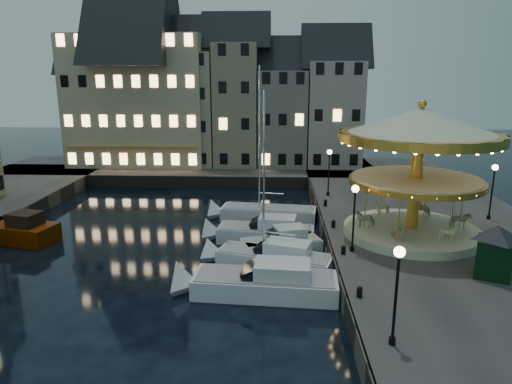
{
  "coord_description": "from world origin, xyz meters",
  "views": [
    {
      "loc": [
        2.46,
        -25.41,
        11.72
      ],
      "look_at": [
        1.0,
        8.0,
        3.2
      ],
      "focal_mm": 32.0,
      "sensor_mm": 36.0,
      "label": 1
    }
  ],
  "objects_px": {
    "bollard_a": "(360,291)",
    "carousel": "(419,148)",
    "streetlamp_a": "(397,282)",
    "bollard_d": "(325,203)",
    "motorboat_d": "(275,247)",
    "streetlamp_d": "(493,184)",
    "motorboat_c": "(268,258)",
    "motorboat_e": "(260,233)",
    "ticket_kiosk": "(496,242)",
    "motorboat_f": "(262,214)",
    "bollard_b": "(343,249)",
    "motorboat_b": "(258,283)",
    "streetlamp_c": "(329,166)",
    "red_fishing_boat": "(12,231)",
    "bollard_c": "(333,223)",
    "streetlamp_b": "(354,209)"
  },
  "relations": [
    {
      "from": "streetlamp_c",
      "to": "streetlamp_d",
      "type": "xyz_separation_m",
      "value": [
        11.3,
        -6.5,
        0.0
      ]
    },
    {
      "from": "bollard_b",
      "to": "motorboat_b",
      "type": "bearing_deg",
      "value": -150.42
    },
    {
      "from": "motorboat_c",
      "to": "streetlamp_b",
      "type": "bearing_deg",
      "value": -1.33
    },
    {
      "from": "bollard_d",
      "to": "motorboat_b",
      "type": "relative_size",
      "value": 0.06
    },
    {
      "from": "streetlamp_a",
      "to": "motorboat_c",
      "type": "xyz_separation_m",
      "value": [
        -5.15,
        10.12,
        -3.34
      ]
    },
    {
      "from": "motorboat_b",
      "to": "motorboat_f",
      "type": "relative_size",
      "value": 0.76
    },
    {
      "from": "bollard_b",
      "to": "bollard_c",
      "type": "bearing_deg",
      "value": 90.0
    },
    {
      "from": "bollard_b",
      "to": "ticket_kiosk",
      "type": "height_order",
      "value": "ticket_kiosk"
    },
    {
      "from": "bollard_c",
      "to": "motorboat_c",
      "type": "height_order",
      "value": "motorboat_c"
    },
    {
      "from": "carousel",
      "to": "motorboat_e",
      "type": "bearing_deg",
      "value": 169.65
    },
    {
      "from": "streetlamp_a",
      "to": "streetlamp_d",
      "type": "xyz_separation_m",
      "value": [
        11.3,
        17.0,
        0.0
      ]
    },
    {
      "from": "motorboat_f",
      "to": "carousel",
      "type": "distance_m",
      "value": 14.15
    },
    {
      "from": "bollard_d",
      "to": "motorboat_d",
      "type": "xyz_separation_m",
      "value": [
        -4.13,
        -7.73,
        -0.97
      ]
    },
    {
      "from": "streetlamp_c",
      "to": "red_fishing_boat",
      "type": "bearing_deg",
      "value": -159.32
    },
    {
      "from": "motorboat_c",
      "to": "carousel",
      "type": "xyz_separation_m",
      "value": [
        9.59,
        2.97,
        6.55
      ]
    },
    {
      "from": "motorboat_b",
      "to": "streetlamp_c",
      "type": "bearing_deg",
      "value": 71.5
    },
    {
      "from": "motorboat_b",
      "to": "carousel",
      "type": "relative_size",
      "value": 0.88
    },
    {
      "from": "streetlamp_a",
      "to": "bollard_d",
      "type": "distance_m",
      "value": 20.15
    },
    {
      "from": "bollard_c",
      "to": "streetlamp_b",
      "type": "bearing_deg",
      "value": -82.41
    },
    {
      "from": "motorboat_f",
      "to": "streetlamp_c",
      "type": "bearing_deg",
      "value": 30.14
    },
    {
      "from": "streetlamp_d",
      "to": "red_fishing_boat",
      "type": "relative_size",
      "value": 0.56
    },
    {
      "from": "streetlamp_b",
      "to": "streetlamp_c",
      "type": "bearing_deg",
      "value": 90.0
    },
    {
      "from": "streetlamp_d",
      "to": "bollard_d",
      "type": "height_order",
      "value": "streetlamp_d"
    },
    {
      "from": "streetlamp_d",
      "to": "motorboat_f",
      "type": "distance_m",
      "value": 17.79
    },
    {
      "from": "bollard_a",
      "to": "bollard_c",
      "type": "xyz_separation_m",
      "value": [
        0.0,
        10.5,
        0.0
      ]
    },
    {
      "from": "streetlamp_c",
      "to": "motorboat_d",
      "type": "distance_m",
      "value": 12.65
    },
    {
      "from": "motorboat_d",
      "to": "motorboat_e",
      "type": "bearing_deg",
      "value": 111.68
    },
    {
      "from": "motorboat_b",
      "to": "ticket_kiosk",
      "type": "relative_size",
      "value": 2.77
    },
    {
      "from": "streetlamp_d",
      "to": "motorboat_e",
      "type": "height_order",
      "value": "streetlamp_d"
    },
    {
      "from": "bollard_d",
      "to": "motorboat_f",
      "type": "relative_size",
      "value": 0.05
    },
    {
      "from": "motorboat_d",
      "to": "motorboat_e",
      "type": "distance_m",
      "value": 2.89
    },
    {
      "from": "bollard_c",
      "to": "carousel",
      "type": "bearing_deg",
      "value": -15.64
    },
    {
      "from": "bollard_a",
      "to": "bollard_c",
      "type": "height_order",
      "value": "same"
    },
    {
      "from": "streetlamp_c",
      "to": "bollard_a",
      "type": "xyz_separation_m",
      "value": [
        -0.6,
        -19.5,
        -2.41
      ]
    },
    {
      "from": "bollard_c",
      "to": "motorboat_b",
      "type": "height_order",
      "value": "motorboat_b"
    },
    {
      "from": "motorboat_c",
      "to": "motorboat_f",
      "type": "height_order",
      "value": "motorboat_f"
    },
    {
      "from": "streetlamp_a",
      "to": "motorboat_d",
      "type": "xyz_separation_m",
      "value": [
        -4.73,
        12.27,
        -3.38
      ]
    },
    {
      "from": "motorboat_c",
      "to": "motorboat_d",
      "type": "xyz_separation_m",
      "value": [
        0.42,
        2.15,
        -0.04
      ]
    },
    {
      "from": "bollard_a",
      "to": "bollard_c",
      "type": "distance_m",
      "value": 10.5
    },
    {
      "from": "bollard_a",
      "to": "carousel",
      "type": "xyz_separation_m",
      "value": [
        5.04,
        9.09,
        5.62
      ]
    },
    {
      "from": "motorboat_e",
      "to": "ticket_kiosk",
      "type": "distance_m",
      "value": 15.37
    },
    {
      "from": "streetlamp_d",
      "to": "motorboat_c",
      "type": "height_order",
      "value": "motorboat_c"
    },
    {
      "from": "bollard_b",
      "to": "bollard_d",
      "type": "xyz_separation_m",
      "value": [
        0.0,
        10.5,
        0.0
      ]
    },
    {
      "from": "motorboat_d",
      "to": "motorboat_f",
      "type": "height_order",
      "value": "motorboat_f"
    },
    {
      "from": "streetlamp_b",
      "to": "bollard_a",
      "type": "height_order",
      "value": "streetlamp_b"
    },
    {
      "from": "bollard_b",
      "to": "motorboat_c",
      "type": "relative_size",
      "value": 0.05
    },
    {
      "from": "streetlamp_b",
      "to": "bollard_d",
      "type": "height_order",
      "value": "streetlamp_b"
    },
    {
      "from": "bollard_c",
      "to": "motorboat_b",
      "type": "distance_m",
      "value": 9.39
    },
    {
      "from": "bollard_d",
      "to": "carousel",
      "type": "relative_size",
      "value": 0.06
    },
    {
      "from": "streetlamp_a",
      "to": "motorboat_b",
      "type": "bearing_deg",
      "value": 130.36
    }
  ]
}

